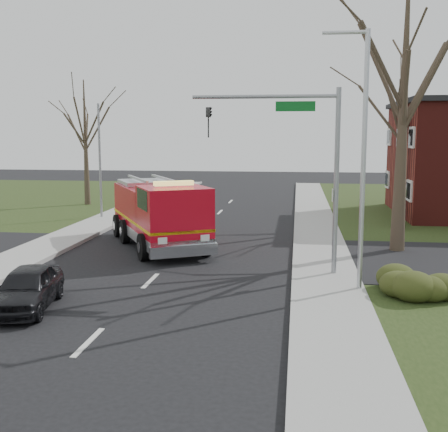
# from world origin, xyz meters

# --- Properties ---
(ground) EXTENTS (120.00, 120.00, 0.00)m
(ground) POSITION_xyz_m (0.00, 0.00, 0.00)
(ground) COLOR black
(ground) RESTS_ON ground
(sidewalk_right) EXTENTS (2.40, 80.00, 0.15)m
(sidewalk_right) POSITION_xyz_m (6.20, 0.00, 0.07)
(sidewalk_right) COLOR gray
(sidewalk_right) RESTS_ON ground
(health_center_sign) EXTENTS (0.12, 2.00, 1.40)m
(health_center_sign) POSITION_xyz_m (10.50, 12.50, 0.88)
(health_center_sign) COLOR #4F1512
(health_center_sign) RESTS_ON ground
(hedge_corner) EXTENTS (2.80, 2.00, 0.90)m
(hedge_corner) POSITION_xyz_m (9.00, -1.00, 0.58)
(hedge_corner) COLOR #2B3312
(hedge_corner) RESTS_ON lawn_right
(bare_tree_near) EXTENTS (6.00, 6.00, 12.00)m
(bare_tree_near) POSITION_xyz_m (9.50, 6.00, 7.41)
(bare_tree_near) COLOR #3A2F22
(bare_tree_near) RESTS_ON ground
(bare_tree_far) EXTENTS (5.25, 5.25, 10.50)m
(bare_tree_far) POSITION_xyz_m (11.00, 15.00, 6.49)
(bare_tree_far) COLOR #3A2F22
(bare_tree_far) RESTS_ON ground
(bare_tree_left) EXTENTS (4.50, 4.50, 9.00)m
(bare_tree_left) POSITION_xyz_m (-10.00, 20.00, 5.56)
(bare_tree_left) COLOR #3A2F22
(bare_tree_left) RESTS_ON ground
(traffic_signal_mast) EXTENTS (5.29, 0.18, 6.80)m
(traffic_signal_mast) POSITION_xyz_m (5.21, 1.50, 4.71)
(traffic_signal_mast) COLOR gray
(traffic_signal_mast) RESTS_ON ground
(streetlight_pole) EXTENTS (1.48, 0.16, 8.40)m
(streetlight_pole) POSITION_xyz_m (7.14, -0.50, 4.55)
(streetlight_pole) COLOR #B7BABF
(streetlight_pole) RESTS_ON ground
(utility_pole_far) EXTENTS (0.14, 0.14, 7.00)m
(utility_pole_far) POSITION_xyz_m (-6.80, 14.00, 3.50)
(utility_pole_far) COLOR gray
(utility_pole_far) RESTS_ON ground
(fire_engine) EXTENTS (6.21, 8.39, 3.25)m
(fire_engine) POSITION_xyz_m (-1.17, 6.12, 1.47)
(fire_engine) COLOR #B5081A
(fire_engine) RESTS_ON ground
(parked_car_maroon) EXTENTS (2.11, 3.95, 1.28)m
(parked_car_maroon) POSITION_xyz_m (-2.80, -3.58, 0.64)
(parked_car_maroon) COLOR black
(parked_car_maroon) RESTS_ON ground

